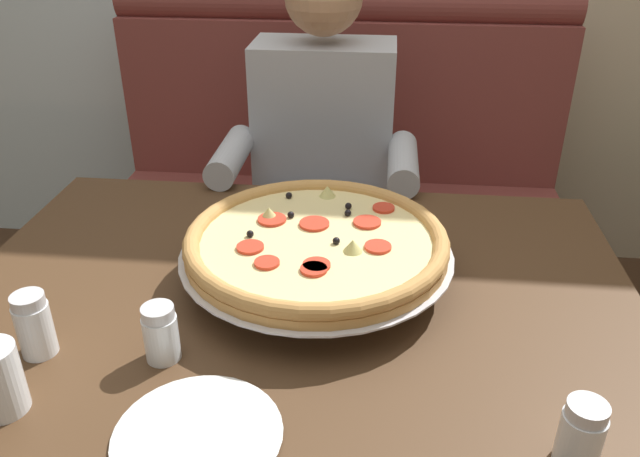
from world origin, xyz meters
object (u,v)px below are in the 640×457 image
object	(u,v)px
patio_chair	(92,73)
shaker_pepper_flakes	(161,337)
shaker_oregano	(35,329)
shaker_parmesan	(580,438)
dining_table	(295,326)
diner_main	(320,161)
pizza	(316,243)
plate_near_left	(197,431)
booth_bench	(334,216)

from	to	relation	value
patio_chair	shaker_pepper_flakes	bearing A→B (deg)	-63.39
shaker_oregano	shaker_parmesan	xyz separation A→B (m)	(0.82, -0.14, -0.01)
dining_table	diner_main	bearing A→B (deg)	91.83
pizza	shaker_pepper_flakes	bearing A→B (deg)	-130.88
shaker_parmesan	diner_main	bearing A→B (deg)	113.60
shaker_oregano	shaker_pepper_flakes	size ratio (longest dim) A/B	1.14
shaker_oregano	shaker_pepper_flakes	xyz separation A→B (m)	(0.21, 0.01, -0.01)
diner_main	plate_near_left	xyz separation A→B (m)	(-0.06, -1.05, 0.02)
pizza	shaker_parmesan	world-z (taller)	pizza
booth_bench	shaker_pepper_flakes	world-z (taller)	booth_bench
dining_table	shaker_oregano	bearing A→B (deg)	-151.27
shaker_oregano	shaker_parmesan	distance (m)	0.84
pizza	shaker_pepper_flakes	world-z (taller)	pizza
dining_table	pizza	bearing A→B (deg)	53.90
pizza	shaker_pepper_flakes	size ratio (longest dim) A/B	5.25
pizza	shaker_oregano	distance (m)	0.51
patio_chair	booth_bench	bearing A→B (deg)	-42.27
shaker_parmesan	patio_chair	distance (m)	3.17
shaker_oregano	diner_main	bearing A→B (deg)	67.40
booth_bench	pizza	world-z (taller)	booth_bench
booth_bench	shaker_oregano	size ratio (longest dim) A/B	13.52
booth_bench	plate_near_left	bearing A→B (deg)	-93.70
diner_main	dining_table	bearing A→B (deg)	-88.17
dining_table	plate_near_left	distance (m)	0.39
shaker_oregano	pizza	bearing A→B (deg)	31.72
dining_table	booth_bench	bearing A→B (deg)	90.00
plate_near_left	shaker_pepper_flakes	bearing A→B (deg)	122.24
booth_bench	shaker_parmesan	distance (m)	1.42
dining_table	diner_main	xyz separation A→B (m)	(-0.02, 0.68, 0.07)
pizza	dining_table	bearing A→B (deg)	-126.10
booth_bench	shaker_oregano	bearing A→B (deg)	-108.75
shaker_parmesan	shaker_pepper_flakes	distance (m)	0.63
shaker_oregano	shaker_parmesan	bearing A→B (deg)	-9.69
booth_bench	patio_chair	bearing A→B (deg)	137.73
dining_table	pizza	distance (m)	0.17
dining_table	shaker_oregano	distance (m)	0.47
diner_main	shaker_pepper_flakes	world-z (taller)	diner_main
plate_near_left	diner_main	bearing A→B (deg)	86.55
dining_table	shaker_pepper_flakes	size ratio (longest dim) A/B	13.07
dining_table	shaker_parmesan	distance (m)	0.57
plate_near_left	patio_chair	bearing A→B (deg)	116.98
dining_table	shaker_oregano	xyz separation A→B (m)	(-0.39, -0.22, 0.13)
booth_bench	plate_near_left	size ratio (longest dim) A/B	6.35
shaker_pepper_flakes	plate_near_left	size ratio (longest dim) A/B	0.41
shaker_parmesan	shaker_pepper_flakes	size ratio (longest dim) A/B	1.01
dining_table	patio_chair	distance (m)	2.63
shaker_parmesan	patio_chair	world-z (taller)	patio_chair
booth_bench	shaker_parmesan	bearing A→B (deg)	-71.70
pizza	plate_near_left	size ratio (longest dim) A/B	2.17
dining_table	plate_near_left	world-z (taller)	plate_near_left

